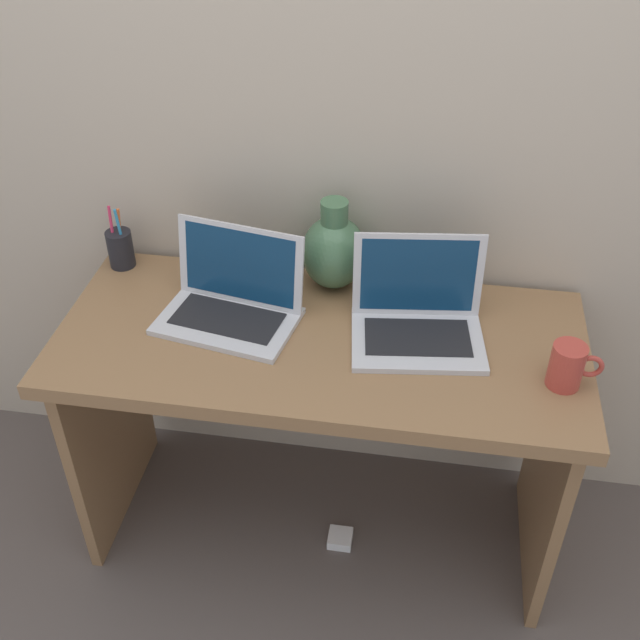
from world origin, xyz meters
The scene contains 9 objects.
ground_plane centered at (0.00, 0.00, 0.00)m, with size 6.00×6.00×0.00m, color #564C47.
back_wall centered at (0.00, 0.33, 1.20)m, with size 4.40×0.04×2.40m, color #BCAD99.
desk centered at (0.00, 0.00, 0.56)m, with size 1.30×0.58×0.73m.
laptop_left centered at (-0.23, 0.06, 0.79)m, with size 0.37×0.28×0.22m.
laptop_right centered at (0.23, 0.06, 0.79)m, with size 0.34×0.28×0.24m.
green_vase centered at (0.00, 0.23, 0.83)m, with size 0.17×0.17×0.25m.
coffee_mug centered at (0.57, -0.08, 0.78)m, with size 0.12×0.08×0.11m.
pen_cup centered at (-0.59, 0.23, 0.79)m, with size 0.07×0.07×0.18m.
power_brick centered at (0.07, -0.05, 0.01)m, with size 0.07×0.07×0.03m, color white.
Camera 1 is at (0.23, -1.46, 1.91)m, focal length 43.30 mm.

